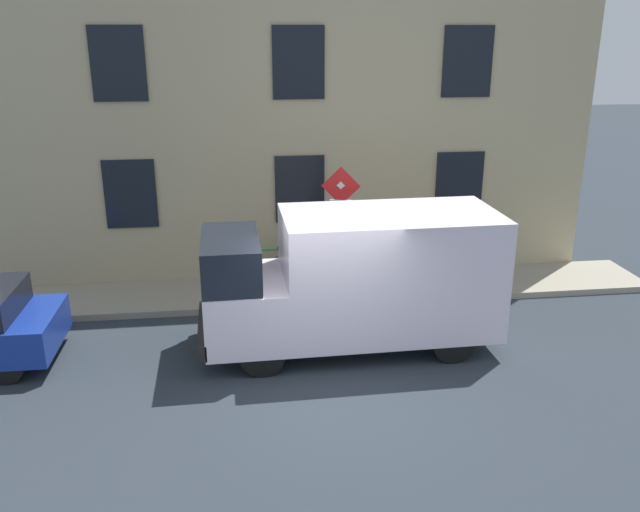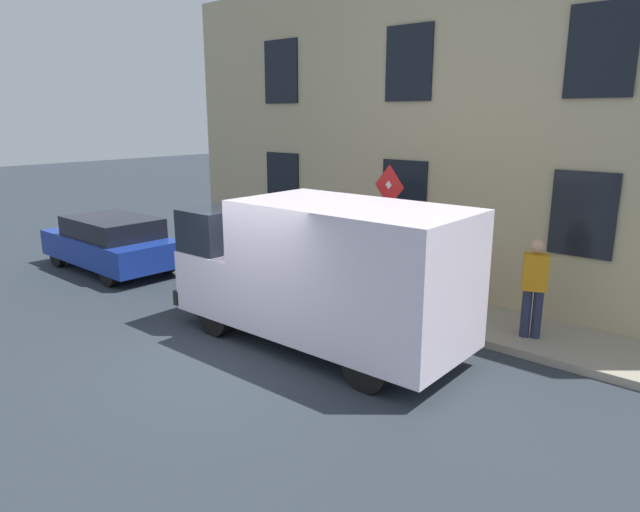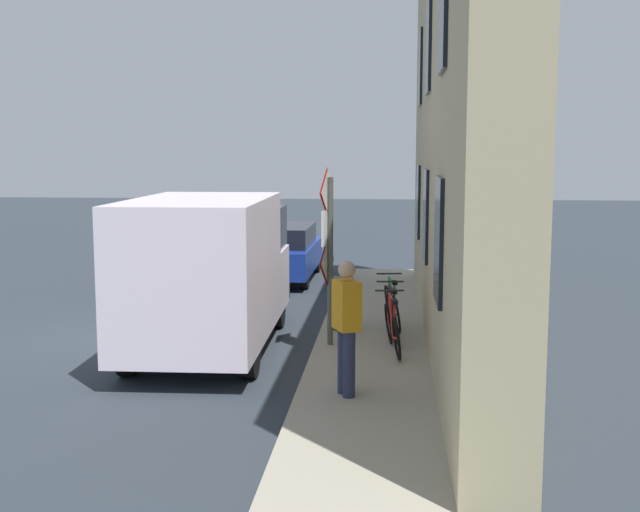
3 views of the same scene
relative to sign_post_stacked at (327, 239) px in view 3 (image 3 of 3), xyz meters
The scene contains 11 objects.
ground_plane 3.78m from the sign_post_stacked, 168.27° to the left, with size 80.00×80.00×0.00m, color #293139.
sidewalk_slab 2.01m from the sign_post_stacked, 44.18° to the left, with size 1.79×15.38×0.14m, color gray.
building_facade 2.57m from the sign_post_stacked, 19.19° to the left, with size 0.75×13.38×6.77m.
sign_post_stacked is the anchor object (origin of this frame).
delivery_van 1.96m from the sign_post_stacked, behind, with size 2.10×5.37×2.50m.
parked_hatchback 7.49m from the sign_post_stacked, 103.68° to the left, with size 1.80×4.02×1.38m.
bicycle_red 1.72m from the sign_post_stacked, 20.75° to the right, with size 0.46×1.71×0.89m.
bicycle_black 1.75m from the sign_post_stacked, 25.39° to the left, with size 0.46×1.72×0.89m.
bicycle_green 2.17m from the sign_post_stacked, 53.02° to the left, with size 0.47×1.71×0.89m.
pedestrian 2.82m from the sign_post_stacked, 80.42° to the right, with size 0.40×0.47×1.72m.
litter_bin 1.70m from the sign_post_stacked, 82.72° to the left, with size 0.44×0.44×0.90m, color #2D5133.
Camera 3 is at (4.23, -13.35, 3.24)m, focal length 45.63 mm.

